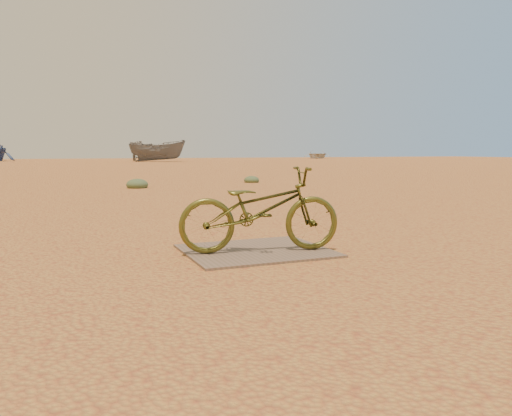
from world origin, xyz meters
name	(u,v)px	position (x,y,z in m)	size (l,w,h in m)	color
ground	(288,258)	(0.00, 0.00, 0.00)	(120.00, 120.00, 0.00)	#C08E42
plywood_board	(256,251)	(-0.17, 0.36, 0.01)	(1.37, 1.15, 0.02)	brown
bicycle	(260,209)	(-0.17, 0.27, 0.43)	(0.54, 1.54, 0.81)	#4E4E1B
boat_mid_right	(157,151)	(6.81, 40.18, 0.95)	(1.85, 4.92, 1.90)	slate
boat_far_right	(317,154)	(28.51, 50.21, 0.48)	(3.30, 4.63, 0.96)	beige
kale_a	(137,188)	(0.10, 9.24, 0.00)	(0.57, 0.57, 0.31)	#5B714B
kale_b	(252,182)	(3.73, 10.19, 0.00)	(0.47, 0.47, 0.26)	#5B714B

